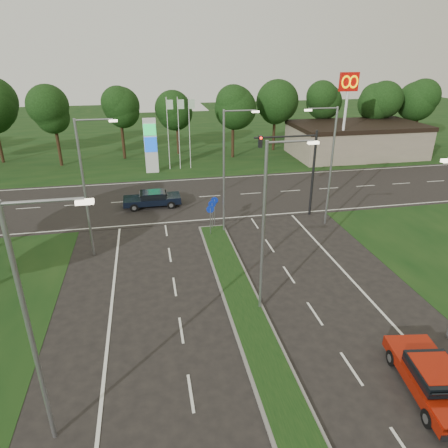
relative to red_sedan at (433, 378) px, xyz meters
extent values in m
plane|color=black|center=(-6.00, 0.79, -0.72)|extent=(160.00, 160.00, 0.00)
cube|color=black|center=(-6.00, 55.79, -0.72)|extent=(160.00, 50.00, 0.02)
cube|color=black|center=(-6.00, 24.79, -0.72)|extent=(160.00, 12.00, 0.02)
cube|color=slate|center=(-6.00, 4.79, -0.66)|extent=(2.00, 26.00, 0.12)
cube|color=gray|center=(16.00, 36.79, 1.28)|extent=(16.00, 9.00, 4.00)
cylinder|color=gray|center=(-5.20, 6.79, 3.78)|extent=(0.16, 0.16, 9.00)
cylinder|color=gray|center=(-4.10, 6.79, 8.18)|extent=(2.20, 0.10, 0.10)
cube|color=#FFF2CC|center=(-3.00, 6.79, 8.08)|extent=(0.50, 0.22, 0.12)
cylinder|color=gray|center=(-5.20, 16.79, 3.78)|extent=(0.16, 0.16, 9.00)
cylinder|color=gray|center=(-4.10, 16.79, 8.18)|extent=(2.20, 0.10, 0.10)
cube|color=#FFF2CC|center=(-3.00, 16.79, 8.08)|extent=(0.50, 0.22, 0.12)
cylinder|color=gray|center=(-14.50, 0.79, 3.78)|extent=(0.16, 0.16, 9.00)
cylinder|color=gray|center=(-13.40, 0.79, 8.18)|extent=(2.20, 0.10, 0.10)
cube|color=#FFF2CC|center=(-12.30, 0.79, 8.08)|extent=(0.50, 0.22, 0.12)
cylinder|color=gray|center=(-14.50, 14.79, 3.78)|extent=(0.16, 0.16, 9.00)
cylinder|color=gray|center=(-13.40, 14.79, 8.18)|extent=(2.20, 0.10, 0.10)
cube|color=#FFF2CC|center=(-12.30, 14.79, 8.08)|extent=(0.50, 0.22, 0.12)
cylinder|color=gray|center=(3.00, 16.79, 3.78)|extent=(0.16, 0.16, 9.00)
cylinder|color=gray|center=(1.90, 16.79, 8.18)|extent=(2.20, 0.10, 0.10)
cube|color=#FFF2CC|center=(0.80, 16.79, 8.08)|extent=(0.50, 0.22, 0.12)
cube|color=#FFF2CC|center=(0.80, 2.79, 8.08)|extent=(0.50, 0.22, 0.12)
cylinder|color=black|center=(2.50, 18.79, 2.78)|extent=(0.20, 0.20, 7.00)
cylinder|color=black|center=(0.00, 18.79, 5.88)|extent=(5.00, 0.14, 0.14)
cube|color=black|center=(-2.00, 18.79, 5.58)|extent=(0.28, 0.28, 0.90)
sphere|color=#FF190C|center=(-2.00, 18.61, 5.88)|extent=(0.20, 0.20, 0.20)
cylinder|color=gray|center=(-6.30, 16.29, 0.38)|extent=(0.06, 0.06, 2.20)
cylinder|color=#0C26A5|center=(-6.30, 16.29, 1.38)|extent=(0.56, 0.04, 0.56)
cylinder|color=gray|center=(-6.00, 17.29, 0.38)|extent=(0.06, 0.06, 2.20)
cylinder|color=#0C26A5|center=(-6.00, 17.29, 1.38)|extent=(0.56, 0.04, 0.56)
cylinder|color=gray|center=(-5.70, 17.99, 0.38)|extent=(0.06, 0.06, 2.20)
cylinder|color=#0C26A5|center=(-5.70, 17.99, 1.38)|extent=(0.56, 0.04, 0.56)
cube|color=silver|center=(-10.00, 33.79, 2.28)|extent=(1.40, 0.30, 6.00)
cube|color=#0CA53F|center=(-10.00, 33.61, 4.08)|extent=(1.30, 0.08, 1.20)
cube|color=#0C3FBF|center=(-10.00, 33.61, 2.48)|extent=(1.30, 0.08, 1.60)
cylinder|color=silver|center=(-8.00, 34.79, 3.28)|extent=(0.08, 0.08, 8.00)
cube|color=#B2D8B2|center=(-7.65, 34.79, 6.48)|extent=(0.70, 0.02, 1.00)
cylinder|color=silver|center=(-6.80, 34.79, 3.28)|extent=(0.08, 0.08, 8.00)
cube|color=#B2D8B2|center=(-6.45, 34.79, 6.48)|extent=(0.70, 0.02, 1.00)
cylinder|color=silver|center=(-5.60, 34.79, 3.28)|extent=(0.08, 0.08, 8.00)
cube|color=#B2D8B2|center=(-5.25, 34.79, 6.48)|extent=(0.70, 0.02, 1.00)
cylinder|color=silver|center=(12.00, 32.79, 4.28)|extent=(0.30, 0.30, 10.00)
cube|color=#BF0C07|center=(12.00, 32.79, 8.68)|extent=(2.20, 0.35, 2.00)
torus|color=#FFC600|center=(11.55, 32.57, 8.68)|extent=(1.06, 0.16, 1.06)
torus|color=#FFC600|center=(12.45, 32.57, 8.68)|extent=(1.06, 0.16, 1.06)
cylinder|color=black|center=(-6.00, 40.79, 1.48)|extent=(0.36, 0.36, 4.40)
sphere|color=black|center=(-6.00, 40.79, 5.78)|extent=(6.00, 6.00, 6.00)
sphere|color=black|center=(-5.70, 40.59, 6.78)|extent=(4.80, 4.80, 4.80)
cube|color=#941708|center=(0.00, 0.02, -0.11)|extent=(2.72, 5.13, 0.50)
cube|color=black|center=(-0.01, -0.07, 0.37)|extent=(2.01, 2.38, 0.47)
cube|color=#941708|center=(-0.01, -0.07, 0.60)|extent=(1.85, 1.98, 0.04)
cylinder|color=black|center=(-0.67, 1.71, -0.38)|extent=(0.32, 0.71, 0.69)
cylinder|color=black|center=(1.15, 1.43, -0.38)|extent=(0.32, 0.71, 0.69)
cylinder|color=black|center=(-1.14, -1.38, -0.38)|extent=(0.32, 0.71, 0.69)
cube|color=black|center=(-10.35, 23.20, -0.11)|extent=(4.91, 2.06, 0.50)
cube|color=black|center=(-10.25, 23.20, 0.37)|extent=(2.17, 1.72, 0.47)
cube|color=black|center=(-10.25, 23.20, 0.60)|extent=(1.78, 1.62, 0.04)
cylinder|color=black|center=(-11.90, 22.26, -0.38)|extent=(0.69, 0.23, 0.69)
cylinder|color=black|center=(-11.92, 24.10, -0.38)|extent=(0.69, 0.23, 0.69)
cylinder|color=black|center=(-8.77, 22.30, -0.38)|extent=(0.69, 0.23, 0.69)
cylinder|color=black|center=(-8.80, 24.14, -0.38)|extent=(0.69, 0.23, 0.69)
camera|label=1|loc=(-10.48, -10.20, 11.99)|focal=32.00mm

